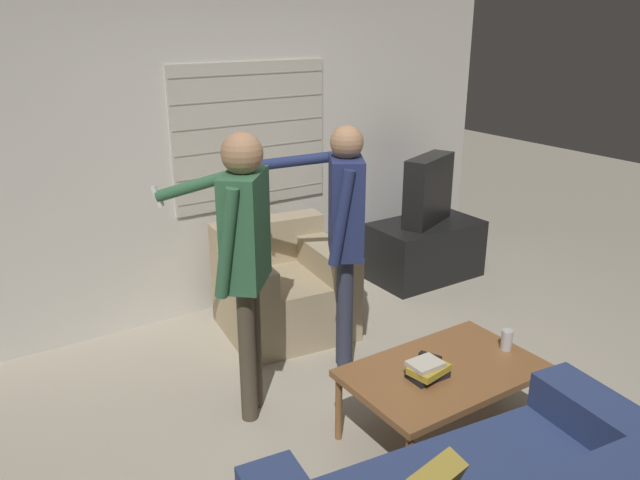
{
  "coord_description": "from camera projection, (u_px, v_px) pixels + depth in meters",
  "views": [
    {
      "loc": [
        -2.02,
        -2.43,
        2.29
      ],
      "look_at": [
        -0.05,
        0.58,
        1.0
      ],
      "focal_mm": 35.0,
      "sensor_mm": 36.0,
      "label": 1
    }
  ],
  "objects": [
    {
      "name": "ground_plane",
      "position": [
        381.0,
        423.0,
        3.73
      ],
      "size": [
        16.0,
        16.0,
        0.0
      ],
      "primitive_type": "plane",
      "color": "#B2A893"
    },
    {
      "name": "wall_back",
      "position": [
        226.0,
        153.0,
        4.9
      ],
      "size": [
        5.2,
        0.08,
        2.55
      ],
      "color": "silver",
      "rests_on": "ground_plane"
    },
    {
      "name": "armchair_beige",
      "position": [
        282.0,
        288.0,
        4.77
      ],
      "size": [
        0.99,
        0.95,
        0.81
      ],
      "rotation": [
        0.0,
        0.0,
        3.02
      ],
      "color": "tan",
      "rests_on": "ground_plane"
    },
    {
      "name": "coffee_table",
      "position": [
        444.0,
        374.0,
        3.48
      ],
      "size": [
        1.09,
        0.68,
        0.45
      ],
      "color": "brown",
      "rests_on": "ground_plane"
    },
    {
      "name": "tv_stand",
      "position": [
        425.0,
        250.0,
        5.75
      ],
      "size": [
        1.0,
        0.59,
        0.53
      ],
      "color": "black",
      "rests_on": "ground_plane"
    },
    {
      "name": "tv",
      "position": [
        428.0,
        190.0,
        5.56
      ],
      "size": [
        0.65,
        0.42,
        0.61
      ],
      "rotation": [
        0.0,
        0.0,
        3.54
      ],
      "color": "black",
      "rests_on": "tv_stand"
    },
    {
      "name": "person_left_standing",
      "position": [
        244.0,
        244.0,
        3.48
      ],
      "size": [
        0.54,
        0.79,
        1.72
      ],
      "rotation": [
        0.0,
        0.0,
        0.85
      ],
      "color": "#4C4233",
      "rests_on": "ground_plane"
    },
    {
      "name": "person_right_standing",
      "position": [
        344.0,
        222.0,
        3.97
      ],
      "size": [
        0.62,
        0.74,
        1.68
      ],
      "rotation": [
        0.0,
        0.0,
        1.04
      ],
      "color": "#33384C",
      "rests_on": "ground_plane"
    },
    {
      "name": "book_stack",
      "position": [
        428.0,
        370.0,
        3.36
      ],
      "size": [
        0.23,
        0.18,
        0.1
      ],
      "color": "black",
      "rests_on": "coffee_table"
    },
    {
      "name": "soda_can",
      "position": [
        507.0,
        340.0,
        3.65
      ],
      "size": [
        0.07,
        0.07,
        0.13
      ],
      "color": "silver",
      "rests_on": "coffee_table"
    },
    {
      "name": "spare_remote",
      "position": [
        430.0,
        356.0,
        3.57
      ],
      "size": [
        0.09,
        0.14,
        0.02
      ],
      "rotation": [
        0.0,
        0.0,
        0.42
      ],
      "color": "black",
      "rests_on": "coffee_table"
    }
  ]
}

